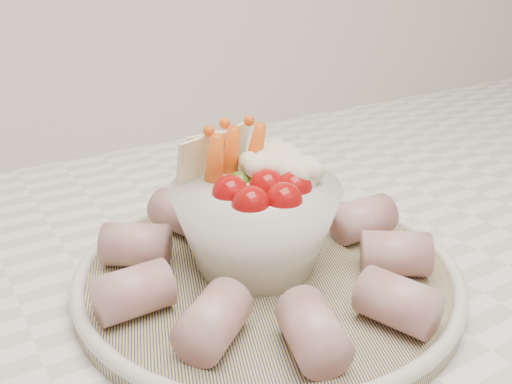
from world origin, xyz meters
TOP-DOWN VIEW (x-y plane):
  - serving_platter at (-0.09, 1.35)m, footprint 0.42×0.42m
  - veggie_bowl at (-0.09, 1.37)m, footprint 0.14×0.14m
  - cured_meat_rolls at (-0.09, 1.35)m, footprint 0.28×0.30m

SIDE VIEW (x-z plane):
  - serving_platter at x=-0.09m, z-range 0.92..0.94m
  - cured_meat_rolls at x=-0.09m, z-range 0.94..0.97m
  - veggie_bowl at x=-0.09m, z-range 0.92..1.04m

